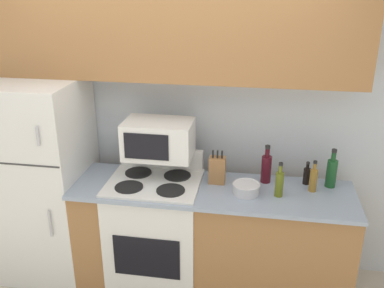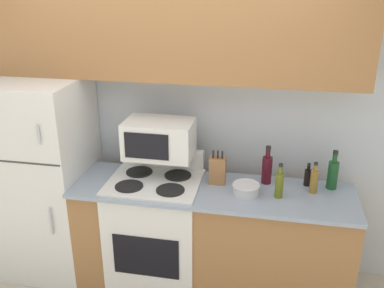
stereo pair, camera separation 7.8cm
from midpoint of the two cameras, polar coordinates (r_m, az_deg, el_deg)
wall_back at (r=3.54m, az=-2.92°, el=3.21°), size 8.00×0.05×2.55m
lower_cabinets at (r=3.44m, az=1.94°, el=-12.57°), size 2.09×0.60×0.92m
refrigerator at (r=3.74m, az=-20.02°, el=-4.49°), size 0.75×0.73×1.66m
upper_cabinets at (r=3.20m, az=-3.90°, el=14.97°), size 2.84×0.31×0.73m
stove at (r=3.49m, az=-5.50°, el=-11.60°), size 0.70×0.59×1.10m
microwave at (r=3.23m, az=-5.18°, el=0.67°), size 0.51×0.34×0.28m
knife_block at (r=3.23m, az=2.69°, el=-3.48°), size 0.12×0.09×0.27m
bowl at (r=3.12m, az=6.52°, el=-5.89°), size 0.20×0.20×0.08m
bottle_vinegar at (r=3.22m, az=15.21°, el=-4.56°), size 0.06×0.06×0.24m
bottle_olive_oil at (r=3.10m, az=10.86°, el=-5.14°), size 0.06×0.06×0.26m
bottle_wine_red at (r=3.28m, az=9.20°, el=-3.15°), size 0.08×0.08×0.30m
bottle_wine_green at (r=3.32m, az=17.47°, el=-3.59°), size 0.08×0.08×0.30m
bottle_soy_sauce at (r=3.33m, az=14.40°, el=-4.07°), size 0.05×0.05×0.18m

